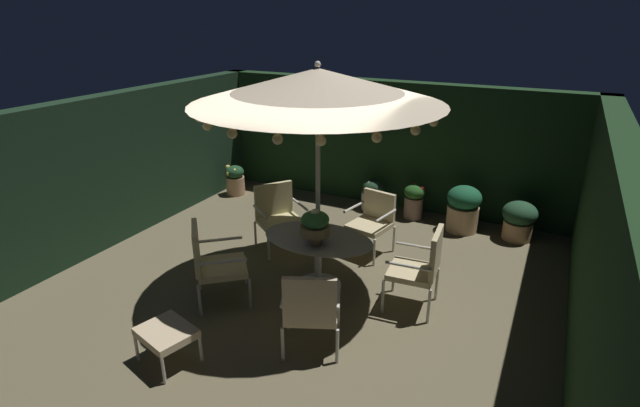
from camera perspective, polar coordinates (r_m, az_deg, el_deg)
ground_plane at (r=6.36m, az=-2.80°, el=-10.21°), size 6.84×7.29×0.02m
hedge_backdrop_rear at (r=8.90m, az=8.20°, el=6.91°), size 6.84×0.30×2.22m
hedge_backdrop_left at (r=7.90m, az=-24.15°, el=3.30°), size 0.30×7.29×2.22m
hedge_backdrop_right at (r=5.23m, az=30.31°, el=-6.90°), size 0.30×7.29×2.22m
patio_dining_table at (r=6.18m, az=-0.23°, el=-5.44°), size 1.43×0.94×0.71m
patio_umbrella at (r=5.55m, az=-0.27°, el=13.51°), size 2.90×2.90×2.83m
centerpiece_planter at (r=5.82m, az=-0.58°, el=-2.45°), size 0.36×0.36×0.46m
patio_chair_north at (r=5.05m, az=-1.09°, el=-12.03°), size 0.75×0.74×0.97m
patio_chair_northeast at (r=5.84m, az=11.77°, el=-7.02°), size 0.61×0.60×1.04m
patio_chair_east at (r=7.14m, az=6.20°, el=-1.76°), size 0.67×0.67×0.89m
patio_chair_southeast at (r=7.24m, az=-4.94°, el=-1.12°), size 0.83×0.85×0.97m
patio_chair_south at (r=6.03m, az=-12.51°, el=-6.46°), size 0.87×0.87×1.01m
ottoman_footrest at (r=5.28m, az=-17.51°, el=-14.30°), size 0.65×0.58×0.39m
potted_plant_front_corner at (r=9.57m, az=-9.89°, el=2.81°), size 0.36×0.36×0.58m
potted_plant_back_right at (r=8.76m, az=6.17°, el=1.05°), size 0.40×0.40×0.56m
potted_plant_right_far at (r=8.16m, az=16.40°, el=-0.45°), size 0.54×0.54×0.76m
potted_plant_right_near at (r=8.15m, az=22.23°, el=-1.70°), size 0.52×0.52×0.62m
potted_plant_left_far at (r=8.47m, az=10.92°, el=0.38°), size 0.35×0.35×0.60m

